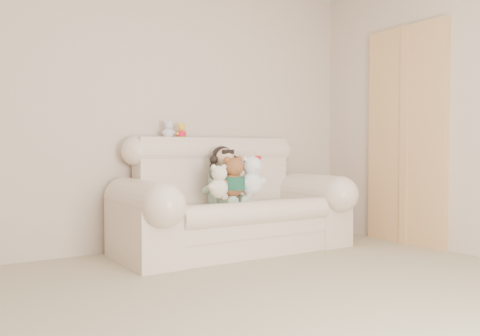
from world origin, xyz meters
name	(u,v)px	position (x,y,z in m)	size (l,w,h in m)	color
floor	(336,331)	(0.00, 0.00, 0.00)	(5.00, 5.00, 0.00)	gray
wall_back	(146,107)	(0.00, 2.50, 1.30)	(4.50, 4.50, 0.00)	beige
sofa	(234,194)	(0.63, 2.00, 0.52)	(2.10, 0.95, 1.03)	#FFE6CD
door_panel	(406,135)	(2.22, 1.40, 1.05)	(0.06, 0.90, 2.10)	tan
seated_child	(224,174)	(0.58, 2.08, 0.69)	(0.32, 0.39, 0.54)	#2C724A
brown_teddy	(233,173)	(0.56, 1.88, 0.71)	(0.27, 0.21, 0.42)	brown
white_cat	(251,172)	(0.74, 1.88, 0.72)	(0.28, 0.21, 0.43)	white
cream_teddy	(219,178)	(0.40, 1.87, 0.67)	(0.22, 0.17, 0.34)	silver
yellow_mini_bear	(181,130)	(0.29, 2.36, 1.10)	(0.11, 0.09, 0.17)	yellow
grey_mini_plush	(168,128)	(0.17, 2.38, 1.11)	(0.13, 0.10, 0.20)	silver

